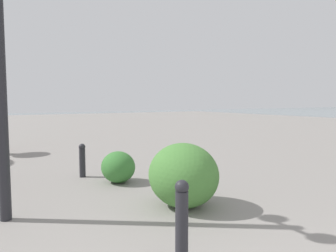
# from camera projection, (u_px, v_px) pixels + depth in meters

# --- Properties ---
(bollard_near) EXTENTS (0.13, 0.13, 0.81)m
(bollard_near) POSITION_uv_depth(u_px,v_px,m) (182.00, 222.00, 2.87)
(bollard_near) COLOR #232328
(bollard_near) RESTS_ON ground
(bollard_mid) EXTENTS (0.13, 0.13, 0.67)m
(bollard_mid) POSITION_uv_depth(u_px,v_px,m) (82.00, 160.00, 6.26)
(bollard_mid) COLOR #232328
(bollard_mid) RESTS_ON ground
(shrub_low) EXTENTS (1.08, 0.98, 0.92)m
(shrub_low) POSITION_uv_depth(u_px,v_px,m) (183.00, 175.00, 4.51)
(shrub_low) COLOR #477F38
(shrub_low) RESTS_ON ground
(shrub_round) EXTENTS (0.69, 0.62, 0.58)m
(shrub_round) POSITION_uv_depth(u_px,v_px,m) (118.00, 167.00, 5.85)
(shrub_round) COLOR #387533
(shrub_round) RESTS_ON ground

